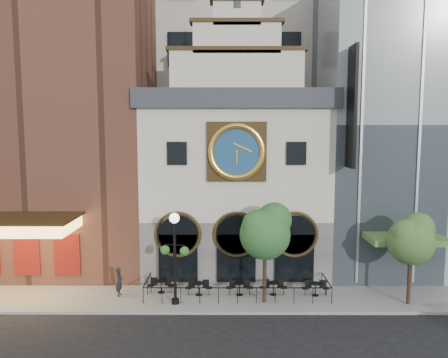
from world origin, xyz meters
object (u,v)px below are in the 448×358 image
object	(u,v)px
bistro_2	(239,287)
lamppost	(175,248)
bistro_1	(199,288)
tree_right	(412,238)
bistro_0	(161,285)
pedestrian	(119,282)
tree_left	(266,230)
bistro_3	(273,287)
bistro_4	(315,288)

from	to	relation	value
bistro_2	lamppost	world-z (taller)	lamppost
bistro_1	tree_right	xyz separation A→B (m)	(11.86, -1.22, 3.31)
bistro_0	bistro_1	bearing A→B (deg)	-9.50
pedestrian	tree_right	world-z (taller)	tree_right
bistro_2	tree_left	bearing A→B (deg)	-35.95
bistro_0	bistro_3	size ratio (longest dim) A/B	1.00
bistro_0	bistro_4	world-z (taller)	same
bistro_2	bistro_4	xyz separation A→B (m)	(4.46, -0.07, 0.00)
lamppost	tree_right	size ratio (longest dim) A/B	1.00
bistro_0	lamppost	size ratio (longest dim) A/B	0.31
tree_right	bistro_4	bearing A→B (deg)	166.81
bistro_2	lamppost	distance (m)	4.73
bistro_4	pedestrian	bearing A→B (deg)	-179.90
tree_left	pedestrian	bearing A→B (deg)	173.67
tree_left	bistro_3	bearing A→B (deg)	61.82
bistro_0	tree_right	bearing A→B (deg)	-6.48
bistro_4	tree_right	world-z (taller)	tree_right
pedestrian	tree_left	bearing A→B (deg)	-98.90
bistro_0	tree_right	world-z (taller)	tree_right
bistro_0	pedestrian	distance (m)	2.46
lamppost	bistro_1	bearing A→B (deg)	57.56
pedestrian	tree_left	size ratio (longest dim) A/B	0.30
bistro_2	tree_right	world-z (taller)	tree_right
bistro_0	bistro_2	xyz separation A→B (m)	(4.68, -0.36, 0.00)
lamppost	bistro_2	bearing A→B (deg)	31.41
bistro_0	bistro_2	world-z (taller)	same
bistro_1	bistro_3	size ratio (longest dim) A/B	1.00
bistro_3	tree_right	xyz separation A→B (m)	(7.46, -1.29, 3.31)
bistro_4	lamppost	bearing A→B (deg)	-171.50
lamppost	bistro_3	bearing A→B (deg)	25.24
bistro_1	tree_right	distance (m)	12.37
pedestrian	tree_right	size ratio (longest dim) A/B	0.33
bistro_4	tree_right	bearing A→B (deg)	-13.19
bistro_3	lamppost	distance (m)	6.41
bistro_1	bistro_3	world-z (taller)	same
bistro_3	tree_left	bearing A→B (deg)	-118.18
bistro_1	bistro_2	world-z (taller)	same
bistro_2	pedestrian	bearing A→B (deg)	-179.25
bistro_1	bistro_2	bearing A→B (deg)	0.43
bistro_0	bistro_3	world-z (taller)	same
tree_left	bistro_2	bearing A→B (deg)	144.05
bistro_1	bistro_4	xyz separation A→B (m)	(6.87, -0.05, 0.00)
bistro_4	lamppost	size ratio (longest dim) A/B	0.31
bistro_2	tree_right	bearing A→B (deg)	-7.48
tree_left	lamppost	bearing A→B (deg)	-177.18
bistro_2	tree_left	size ratio (longest dim) A/B	0.28
lamppost	tree_left	bearing A→B (deg)	14.83
bistro_3	lamppost	size ratio (longest dim) A/B	0.31
bistro_2	lamppost	xyz separation A→B (m)	(-3.64, -1.28, 2.73)
lamppost	tree_left	size ratio (longest dim) A/B	0.91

